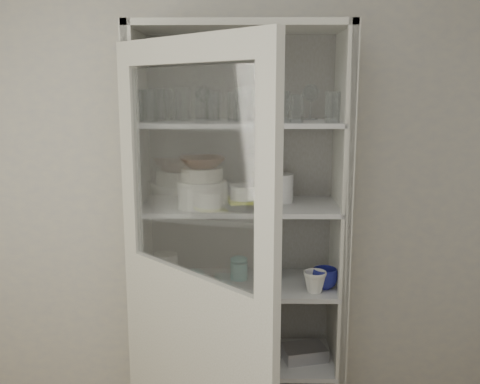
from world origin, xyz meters
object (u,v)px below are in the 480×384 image
at_px(measuring_cups, 207,282).
at_px(terracotta_bowl, 202,162).
at_px(grey_bowl_stack, 281,188).
at_px(cream_bowl, 202,174).
at_px(tin_box, 304,353).
at_px(mug_white, 315,282).
at_px(white_canister, 166,267).
at_px(pantry_cabinet, 240,262).
at_px(glass_platter, 246,203).
at_px(yellow_trivet, 246,200).
at_px(goblet_1, 247,101).
at_px(white_ramekin, 246,192).
at_px(mug_teal, 271,269).
at_px(goblet_2, 266,103).
at_px(goblet_0, 204,102).
at_px(plate_stack_front, 203,194).
at_px(cupboard_door, 193,326).
at_px(teal_jar, 239,269).
at_px(mug_blue, 325,278).
at_px(goblet_3, 311,100).
at_px(cream_dish, 204,352).
at_px(plate_stack_back, 201,188).

bearing_deg(measuring_cups, terracotta_bowl, -143.25).
bearing_deg(grey_bowl_stack, cream_bowl, -163.36).
xyz_separation_m(grey_bowl_stack, tin_box, (0.12, -0.06, -0.84)).
height_order(mug_white, white_canister, white_canister).
distance_m(pantry_cabinet, glass_platter, 0.35).
distance_m(terracotta_bowl, yellow_trivet, 0.28).
xyz_separation_m(goblet_1, glass_platter, (-0.00, -0.12, -0.48)).
bearing_deg(white_ramekin, mug_teal, 35.12).
bearing_deg(cream_bowl, white_canister, 155.96).
bearing_deg(goblet_2, yellow_trivet, -127.93).
bearing_deg(glass_platter, measuring_cups, -171.58).
distance_m(goblet_0, terracotta_bowl, 0.32).
height_order(plate_stack_front, yellow_trivet, plate_stack_front).
xyz_separation_m(cupboard_door, teal_jar, (0.18, 0.58, 0.04)).
bearing_deg(goblet_2, goblet_1, -176.63).
distance_m(goblet_2, mug_blue, 0.89).
relative_size(goblet_3, cream_dish, 0.89).
distance_m(yellow_trivet, mug_blue, 0.54).
distance_m(plate_stack_front, white_canister, 0.45).
distance_m(goblet_0, grey_bowl_stack, 0.56).
bearing_deg(measuring_cups, cream_bowl, -143.25).
height_order(goblet_2, grey_bowl_stack, goblet_2).
distance_m(goblet_3, tin_box, 1.26).
relative_size(goblet_3, mug_white, 1.69).
bearing_deg(measuring_cups, goblet_0, 97.20).
xyz_separation_m(cream_bowl, terracotta_bowl, (0.00, 0.00, 0.06)).
bearing_deg(plate_stack_front, white_canister, 155.96).
xyz_separation_m(measuring_cups, white_canister, (-0.21, 0.07, 0.05)).
relative_size(goblet_0, measuring_cups, 1.71).
bearing_deg(mug_white, grey_bowl_stack, 120.39).
bearing_deg(goblet_3, mug_white, -85.29).
bearing_deg(terracotta_bowl, goblet_1, 36.98).
relative_size(goblet_0, white_canister, 1.24).
xyz_separation_m(goblet_0, grey_bowl_stack, (0.38, -0.05, -0.42)).
xyz_separation_m(mug_teal, cream_dish, (-0.34, -0.09, -0.42)).
bearing_deg(plate_stack_front, goblet_0, 90.76).
height_order(mug_teal, teal_jar, teal_jar).
distance_m(pantry_cabinet, goblet_1, 0.81).
bearing_deg(plate_stack_back, goblet_1, -9.14).
bearing_deg(tin_box, goblet_0, 167.42).
bearing_deg(terracotta_bowl, grey_bowl_stack, 16.64).
height_order(cupboard_door, mug_blue, cupboard_door).
bearing_deg(terracotta_bowl, mug_blue, -0.38).
distance_m(goblet_0, goblet_1, 0.21).
xyz_separation_m(grey_bowl_stack, cream_dish, (-0.38, -0.07, -0.84)).
xyz_separation_m(goblet_0, terracotta_bowl, (0.00, -0.16, -0.27)).
distance_m(goblet_0, mug_white, 1.02).
bearing_deg(goblet_3, cupboard_door, -130.22).
distance_m(goblet_1, teal_jar, 0.84).
distance_m(cream_bowl, grey_bowl_stack, 0.40).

